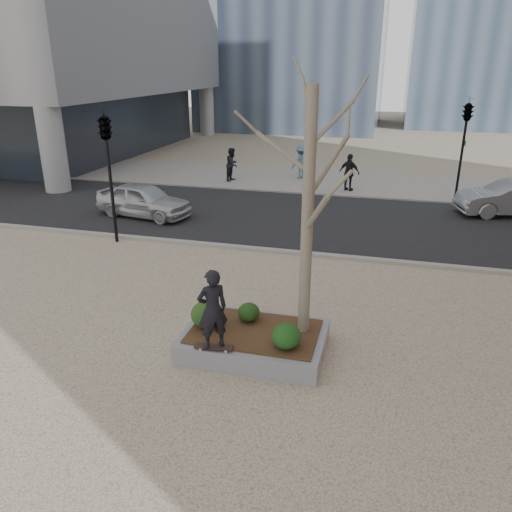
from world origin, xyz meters
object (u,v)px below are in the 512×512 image
(skateboard, at_px, (214,348))
(police_car, at_px, (144,200))
(skateboarder, at_px, (212,309))
(planter, at_px, (254,341))

(skateboard, height_order, police_car, police_car)
(skateboard, bearing_deg, police_car, 116.58)
(police_car, bearing_deg, skateboarder, -135.70)
(skateboarder, height_order, police_car, skateboarder)
(skateboard, relative_size, police_car, 0.20)
(planter, bearing_deg, skateboard, -124.73)
(planter, bearing_deg, police_car, 128.86)
(skateboarder, bearing_deg, skateboard, -37.15)
(skateboard, distance_m, police_car, 11.43)
(planter, distance_m, skateboard, 1.10)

